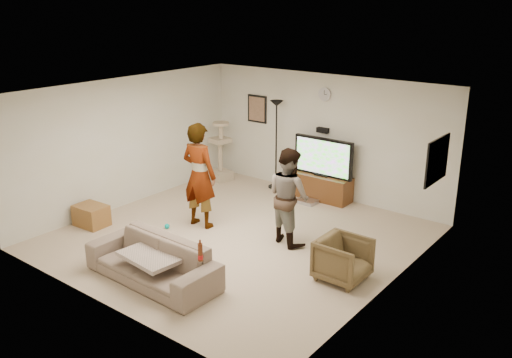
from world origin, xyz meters
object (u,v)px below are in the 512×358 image
Objects in this scene: tv at (323,157)px; cat_tree at (220,151)px; beer_bottle at (200,252)px; side_table at (91,215)px; person_right at (289,196)px; floor_lamp at (276,145)px; sofa at (152,261)px; person_left at (199,175)px; armchair at (343,259)px; tv_stand at (322,187)px.

tv is 0.96× the size of cat_tree.
tv is 4.48m from beer_bottle.
person_right is at bearing 27.06° from side_table.
floor_lamp reaches higher than sofa.
tv is 4.45m from sofa.
person_left is 7.55× the size of beer_bottle.
tv reaches higher than armchair.
person_right is (0.62, -2.11, 0.56)m from tv_stand.
side_table is at bearing -91.73° from cat_tree.
person_right is at bearing -29.89° from cat_tree.
tv_stand is at bearing -55.42° from person_right.
armchair reaches higher than tv_stand.
floor_lamp is 1.00× the size of person_left.
tv_stand is 0.75× the size of person_right.
beer_bottle is (1.82, -1.90, -0.21)m from person_left.
beer_bottle is (0.19, -2.30, -0.07)m from person_right.
tv is at bearing -115.84° from person_left.
floor_lamp reaches higher than tv.
beer_bottle is 0.36× the size of armchair.
armchair is (3.16, -2.70, -0.62)m from floor_lamp.
person_right is (1.79, -2.11, -0.13)m from floor_lamp.
armchair reaches higher than side_table.
sofa is 2.49m from side_table.
tv_stand is 4.85× the size of beer_bottle.
cat_tree is 2.61m from person_left.
cat_tree reaches higher than armchair.
cat_tree is at bearing 88.27° from side_table.
floor_lamp is 2.52m from person_left.
tv is 1.85× the size of armchair.
cat_tree reaches higher than tv_stand.
floor_lamp is at bearing 179.76° from tv.
floor_lamp is 2.77m from person_right.
side_table is at bearing 34.43° from person_left.
floor_lamp is 2.69× the size of armchair.
side_table is (-0.10, -3.38, -0.48)m from cat_tree.
tv is at bearing 100.45° from beer_bottle.
person_left is (-1.01, -2.51, 0.69)m from tv_stand.
beer_bottle reaches higher than side_table.
side_table is at bearing 165.15° from sofa.
floor_lamp reaches higher than tv_stand.
tv is 2.48m from cat_tree.
tv_stand is 0.90× the size of cat_tree.
person_left is 2.10m from side_table.
person_left is at bearing 115.27° from sofa.
side_table is at bearing 168.53° from beer_bottle.
person_left reaches higher than side_table.
side_table is (-2.40, 0.68, -0.12)m from sofa.
tv is 5.19× the size of beer_bottle.
armchair is at bearing -53.48° from tv.
person_left is at bearing -111.92° from tv_stand.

